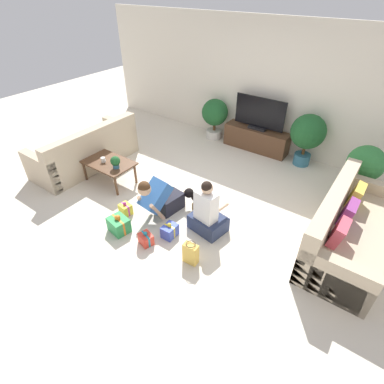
# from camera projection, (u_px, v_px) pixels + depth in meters

# --- Properties ---
(ground_plane) EXTENTS (16.00, 16.00, 0.00)m
(ground_plane) POSITION_uv_depth(u_px,v_px,m) (191.00, 200.00, 5.21)
(ground_plane) COLOR beige
(wall_back) EXTENTS (8.40, 0.06, 2.60)m
(wall_back) POSITION_uv_depth(u_px,v_px,m) (266.00, 87.00, 6.17)
(wall_back) COLOR silver
(wall_back) RESTS_ON ground_plane
(sofa_left) EXTENTS (0.88, 2.10, 0.86)m
(sofa_left) POSITION_uv_depth(u_px,v_px,m) (86.00, 152.00, 5.99)
(sofa_left) COLOR #C6B293
(sofa_left) RESTS_ON ground_plane
(sofa_right) EXTENTS (0.88, 2.10, 0.86)m
(sofa_right) POSITION_uv_depth(u_px,v_px,m) (348.00, 231.00, 4.14)
(sofa_right) COLOR #C6B293
(sofa_right) RESTS_ON ground_plane
(coffee_table) EXTENTS (0.97, 0.60, 0.43)m
(coffee_table) POSITION_uv_depth(u_px,v_px,m) (108.00, 164.00, 5.46)
(coffee_table) COLOR brown
(coffee_table) RESTS_ON ground_plane
(tv_console) EXTENTS (1.43, 0.38, 0.49)m
(tv_console) POSITION_uv_depth(u_px,v_px,m) (256.00, 139.00, 6.60)
(tv_console) COLOR brown
(tv_console) RESTS_ON ground_plane
(tv) EXTENTS (1.11, 0.20, 0.68)m
(tv) POSITION_uv_depth(u_px,v_px,m) (259.00, 115.00, 6.28)
(tv) COLOR black
(tv) RESTS_ON tv_console
(potted_plant_back_right) EXTENTS (0.67, 0.67, 1.06)m
(potted_plant_back_right) POSITION_uv_depth(u_px,v_px,m) (308.00, 134.00, 5.81)
(potted_plant_back_right) COLOR #336B84
(potted_plant_back_right) RESTS_ON ground_plane
(potted_plant_back_left) EXTENTS (0.60, 0.60, 0.93)m
(potted_plant_back_left) POSITION_uv_depth(u_px,v_px,m) (215.00, 115.00, 6.87)
(potted_plant_back_left) COLOR beige
(potted_plant_back_left) RESTS_ON ground_plane
(potted_plant_corner_right) EXTENTS (0.60, 0.60, 0.96)m
(potted_plant_corner_right) POSITION_uv_depth(u_px,v_px,m) (365.00, 165.00, 4.93)
(potted_plant_corner_right) COLOR beige
(potted_plant_corner_right) RESTS_ON ground_plane
(person_kneeling) EXTENTS (0.40, 0.81, 0.78)m
(person_kneeling) POSITION_uv_depth(u_px,v_px,m) (160.00, 198.00, 4.68)
(person_kneeling) COLOR #23232D
(person_kneeling) RESTS_ON ground_plane
(person_sitting) EXTENTS (0.58, 0.53, 0.90)m
(person_sitting) POSITION_uv_depth(u_px,v_px,m) (207.00, 214.00, 4.42)
(person_sitting) COLOR #283351
(person_sitting) RESTS_ON ground_plane
(dog) EXTENTS (0.57, 0.24, 0.35)m
(dog) POSITION_uv_depth(u_px,v_px,m) (198.00, 198.00, 4.89)
(dog) COLOR black
(dog) RESTS_ON ground_plane
(gift_box_a) EXTENTS (0.34, 0.30, 0.30)m
(gift_box_a) POSITION_uv_depth(u_px,v_px,m) (119.00, 225.00, 4.51)
(gift_box_a) COLOR #2D934C
(gift_box_a) RESTS_ON ground_plane
(gift_box_b) EXTENTS (0.24, 0.22, 0.22)m
(gift_box_b) POSITION_uv_depth(u_px,v_px,m) (146.00, 239.00, 4.32)
(gift_box_b) COLOR red
(gift_box_b) RESTS_ON ground_plane
(gift_box_c) EXTENTS (0.21, 0.19, 0.24)m
(gift_box_c) POSITION_uv_depth(u_px,v_px,m) (126.00, 209.00, 4.85)
(gift_box_c) COLOR yellow
(gift_box_c) RESTS_ON ground_plane
(gift_box_d) EXTENTS (0.19, 0.24, 0.25)m
(gift_box_d) POSITION_uv_depth(u_px,v_px,m) (170.00, 231.00, 4.44)
(gift_box_d) COLOR #3D51BC
(gift_box_d) RESTS_ON ground_plane
(gift_bag_a) EXTENTS (0.21, 0.14, 0.34)m
(gift_bag_a) POSITION_uv_depth(u_px,v_px,m) (191.00, 253.00, 3.99)
(gift_bag_a) COLOR #E5B74C
(gift_bag_a) RESTS_ON ground_plane
(mug) EXTENTS (0.12, 0.08, 0.09)m
(mug) POSITION_uv_depth(u_px,v_px,m) (103.00, 160.00, 5.40)
(mug) COLOR silver
(mug) RESTS_ON coffee_table
(tabletop_plant) EXTENTS (0.17, 0.17, 0.22)m
(tabletop_plant) POSITION_uv_depth(u_px,v_px,m) (115.00, 162.00, 5.19)
(tabletop_plant) COLOR #336B84
(tabletop_plant) RESTS_ON coffee_table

